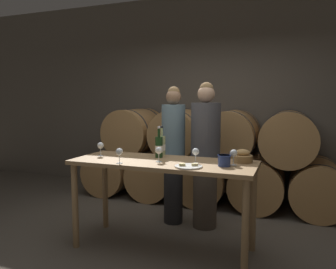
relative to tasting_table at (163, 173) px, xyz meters
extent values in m
plane|color=#564F44|center=(0.00, 0.00, -0.80)|extent=(10.00, 10.00, 0.00)
cube|color=#60594F|center=(0.00, 2.27, 0.80)|extent=(10.00, 0.12, 3.20)
cylinder|color=#A87A47|center=(-1.54, 1.69, -0.44)|extent=(0.72, 0.92, 0.72)
cylinder|color=#2D2D33|center=(-1.54, 1.40, -0.44)|extent=(0.74, 0.02, 0.74)
cylinder|color=#2D2D33|center=(-1.54, 1.99, -0.44)|extent=(0.74, 0.02, 0.74)
cylinder|color=#A87A47|center=(-0.77, 1.69, -0.44)|extent=(0.72, 0.92, 0.72)
cylinder|color=#2D2D33|center=(-0.77, 1.40, -0.44)|extent=(0.74, 0.02, 0.74)
cylinder|color=#2D2D33|center=(-0.77, 1.99, -0.44)|extent=(0.74, 0.02, 0.74)
cylinder|color=#A87A47|center=(0.00, 1.69, -0.44)|extent=(0.72, 0.92, 0.72)
cylinder|color=#2D2D33|center=(0.00, 1.40, -0.44)|extent=(0.74, 0.02, 0.74)
cylinder|color=#2D2D33|center=(0.00, 1.99, -0.44)|extent=(0.74, 0.02, 0.74)
cylinder|color=#A87A47|center=(0.77, 1.69, -0.44)|extent=(0.72, 0.92, 0.72)
cylinder|color=#2D2D33|center=(0.77, 1.40, -0.44)|extent=(0.74, 0.02, 0.74)
cylinder|color=#2D2D33|center=(0.77, 1.99, -0.44)|extent=(0.74, 0.02, 0.74)
cylinder|color=#A87A47|center=(1.54, 1.69, -0.44)|extent=(0.72, 0.92, 0.72)
cylinder|color=#2D2D33|center=(1.54, 1.40, -0.44)|extent=(0.74, 0.02, 0.74)
cylinder|color=#2D2D33|center=(1.54, 1.99, -0.44)|extent=(0.74, 0.02, 0.74)
cylinder|color=#A87A47|center=(-1.16, 1.69, 0.21)|extent=(0.72, 0.92, 0.72)
cylinder|color=#2D2D33|center=(-1.16, 1.40, 0.21)|extent=(0.74, 0.02, 0.74)
cylinder|color=#2D2D33|center=(-1.16, 1.99, 0.21)|extent=(0.74, 0.02, 0.74)
cylinder|color=#A87A47|center=(-0.39, 1.69, 0.21)|extent=(0.72, 0.92, 0.72)
cylinder|color=#2D2D33|center=(-0.39, 1.40, 0.21)|extent=(0.74, 0.02, 0.74)
cylinder|color=#2D2D33|center=(-0.39, 1.99, 0.21)|extent=(0.74, 0.02, 0.74)
cylinder|color=#A87A47|center=(0.39, 1.69, 0.21)|extent=(0.72, 0.92, 0.72)
cylinder|color=#2D2D33|center=(0.39, 1.40, 0.21)|extent=(0.74, 0.02, 0.74)
cylinder|color=#2D2D33|center=(0.39, 1.99, 0.21)|extent=(0.74, 0.02, 0.74)
cylinder|color=#A87A47|center=(1.16, 1.69, 0.21)|extent=(0.72, 0.92, 0.72)
cylinder|color=#2D2D33|center=(1.16, 1.40, 0.21)|extent=(0.74, 0.02, 0.74)
cylinder|color=#2D2D33|center=(1.16, 1.99, 0.21)|extent=(0.74, 0.02, 0.74)
cylinder|color=#99754C|center=(-0.86, -0.29, -0.36)|extent=(0.06, 0.06, 0.88)
cylinder|color=#99754C|center=(0.86, -0.29, -0.36)|extent=(0.06, 0.06, 0.88)
cylinder|color=#99754C|center=(-0.86, 0.29, -0.36)|extent=(0.06, 0.06, 0.88)
cylinder|color=#99754C|center=(0.86, 0.29, -0.36)|extent=(0.06, 0.06, 0.88)
cube|color=#99754C|center=(0.00, 0.00, 0.10)|extent=(1.84, 0.70, 0.04)
cylinder|color=#232326|center=(-0.15, 0.73, -0.39)|extent=(0.23, 0.23, 0.82)
cylinder|color=gray|center=(-0.15, 0.73, 0.34)|extent=(0.29, 0.29, 0.65)
sphere|color=#997051|center=(-0.15, 0.73, 0.76)|extent=(0.18, 0.18, 0.18)
sphere|color=olive|center=(-0.15, 0.74, 0.81)|extent=(0.15, 0.15, 0.15)
cylinder|color=#4C4238|center=(0.25, 0.73, -0.38)|extent=(0.28, 0.28, 0.83)
cylinder|color=#4C4C51|center=(0.25, 0.73, 0.36)|extent=(0.35, 0.35, 0.66)
sphere|color=tan|center=(0.25, 0.73, 0.79)|extent=(0.20, 0.20, 0.20)
sphere|color=olive|center=(0.25, 0.74, 0.85)|extent=(0.16, 0.16, 0.16)
cylinder|color=#193819|center=(-0.11, 0.16, 0.23)|extent=(0.08, 0.08, 0.22)
cylinder|color=#193819|center=(-0.11, 0.16, 0.38)|extent=(0.03, 0.03, 0.09)
cylinder|color=#B7B7BC|center=(-0.11, 0.16, 0.44)|extent=(0.03, 0.03, 0.02)
cylinder|color=white|center=(-0.11, 0.16, 0.21)|extent=(0.08, 0.08, 0.07)
cylinder|color=#ADBC7F|center=(-0.13, 0.29, 0.23)|extent=(0.08, 0.08, 0.21)
cylinder|color=#ADBC7F|center=(-0.13, 0.29, 0.38)|extent=(0.03, 0.03, 0.09)
cylinder|color=black|center=(-0.13, 0.29, 0.43)|extent=(0.03, 0.03, 0.02)
cylinder|color=white|center=(-0.13, 0.29, 0.21)|extent=(0.08, 0.08, 0.07)
cylinder|color=navy|center=(0.62, -0.05, 0.17)|extent=(0.11, 0.11, 0.10)
cylinder|color=navy|center=(0.62, -0.05, 0.22)|extent=(0.12, 0.12, 0.01)
cylinder|color=#A87F4C|center=(0.76, 0.20, 0.16)|extent=(0.19, 0.19, 0.07)
ellipsoid|color=tan|center=(0.76, 0.20, 0.22)|extent=(0.14, 0.09, 0.07)
cylinder|color=white|center=(0.33, -0.21, 0.13)|extent=(0.25, 0.25, 0.01)
cube|color=beige|center=(0.38, -0.19, 0.15)|extent=(0.07, 0.06, 0.02)
cube|color=#E0CC7F|center=(0.28, -0.23, 0.15)|extent=(0.07, 0.06, 0.02)
cylinder|color=white|center=(-0.74, 0.02, 0.12)|extent=(0.06, 0.06, 0.00)
cylinder|color=white|center=(-0.74, 0.02, 0.17)|extent=(0.01, 0.01, 0.08)
sphere|color=white|center=(-0.74, 0.02, 0.24)|extent=(0.07, 0.07, 0.07)
cylinder|color=white|center=(-0.34, -0.28, 0.12)|extent=(0.06, 0.06, 0.00)
cylinder|color=white|center=(-0.34, -0.28, 0.17)|extent=(0.01, 0.01, 0.08)
sphere|color=white|center=(-0.34, -0.28, 0.24)|extent=(0.07, 0.07, 0.07)
cylinder|color=white|center=(-0.02, -0.07, 0.12)|extent=(0.06, 0.06, 0.00)
cylinder|color=white|center=(-0.02, -0.07, 0.17)|extent=(0.01, 0.01, 0.08)
sphere|color=white|center=(-0.02, -0.07, 0.24)|extent=(0.07, 0.07, 0.07)
cylinder|color=white|center=(0.34, -0.02, 0.12)|extent=(0.06, 0.06, 0.00)
cylinder|color=white|center=(0.34, -0.02, 0.17)|extent=(0.01, 0.01, 0.08)
sphere|color=white|center=(0.34, -0.02, 0.24)|extent=(0.07, 0.07, 0.07)
cylinder|color=white|center=(0.70, 0.03, 0.12)|extent=(0.06, 0.06, 0.00)
cylinder|color=white|center=(0.70, 0.03, 0.17)|extent=(0.01, 0.01, 0.08)
sphere|color=white|center=(0.70, 0.03, 0.24)|extent=(0.07, 0.07, 0.07)
camera|label=1|loc=(1.20, -3.00, 0.74)|focal=35.00mm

